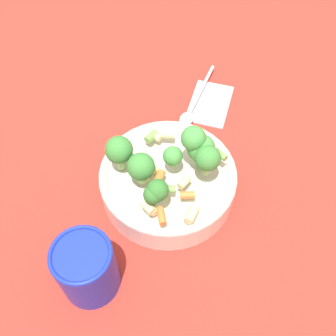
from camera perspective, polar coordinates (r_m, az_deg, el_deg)
name	(u,v)px	position (r m, az deg, el deg)	size (l,w,h in m)	color
ground_plane	(168,190)	(0.67, 0.00, -3.15)	(3.00, 3.00, 0.00)	#B72D23
bowl	(168,180)	(0.64, 0.00, -1.76)	(0.22, 0.22, 0.05)	beige
pasta_salad	(171,159)	(0.59, 0.38, 1.26)	(0.19, 0.17, 0.08)	#8CB766
cup	(86,268)	(0.56, -11.75, -14.04)	(0.08, 0.08, 0.10)	#192DAD
napkin	(210,103)	(0.79, 6.09, 9.36)	(0.11, 0.13, 0.01)	#B2BCC6
spoon	(193,105)	(0.78, 3.68, 9.04)	(0.09, 0.17, 0.01)	silver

